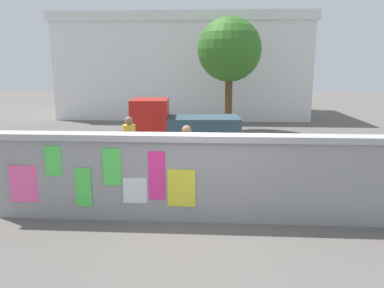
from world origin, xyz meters
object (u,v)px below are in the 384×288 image
(person_walking, at_px, (187,152))
(tree_roadside, at_px, (229,50))
(person_bystander, at_px, (129,140))
(auto_rickshaw_truck, at_px, (180,127))
(bicycle_near, at_px, (86,178))
(bicycle_far, at_px, (355,186))
(motorcycle, at_px, (263,178))

(person_walking, distance_m, tree_roadside, 9.33)
(person_bystander, bearing_deg, tree_roadside, 68.87)
(person_walking, relative_size, person_bystander, 1.00)
(auto_rickshaw_truck, xyz_separation_m, person_bystander, (-1.09, -2.77, 0.09))
(auto_rickshaw_truck, distance_m, bicycle_near, 4.67)
(bicycle_far, xyz_separation_m, person_walking, (-3.70, 0.37, 0.62))
(person_walking, height_order, tree_roadside, tree_roadside)
(bicycle_far, bearing_deg, motorcycle, 175.72)
(bicycle_far, bearing_deg, auto_rickshaw_truck, 133.26)
(auto_rickshaw_truck, xyz_separation_m, motorcycle, (2.29, -4.38, -0.44))
(motorcycle, xyz_separation_m, bicycle_near, (-4.09, 0.10, -0.10))
(auto_rickshaw_truck, relative_size, bicycle_near, 2.16)
(motorcycle, bearing_deg, tree_roadside, 93.15)
(motorcycle, height_order, tree_roadside, tree_roadside)
(motorcycle, distance_m, person_bystander, 3.79)
(auto_rickshaw_truck, relative_size, motorcycle, 1.95)
(auto_rickshaw_truck, height_order, bicycle_far, auto_rickshaw_truck)
(bicycle_near, bearing_deg, person_bystander, 65.10)
(bicycle_near, xyz_separation_m, bicycle_far, (6.05, -0.25, 0.00))
(person_walking, xyz_separation_m, tree_roadside, (1.24, 8.86, 2.64))
(motorcycle, xyz_separation_m, bicycle_far, (1.96, -0.15, -0.10))
(person_bystander, height_order, tree_roadside, tree_roadside)
(person_bystander, bearing_deg, bicycle_near, -114.90)
(person_walking, xyz_separation_m, person_bystander, (-1.65, 1.39, 0.00))
(auto_rickshaw_truck, xyz_separation_m, person_walking, (0.56, -4.16, 0.09))
(motorcycle, height_order, person_walking, person_walking)
(bicycle_far, height_order, tree_roadside, tree_roadside)
(person_walking, relative_size, tree_roadside, 0.32)
(person_walking, bearing_deg, bicycle_far, -5.66)
(motorcycle, xyz_separation_m, tree_roadside, (-0.50, 9.08, 3.16))
(motorcycle, relative_size, bicycle_near, 1.11)
(motorcycle, relative_size, tree_roadside, 0.37)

